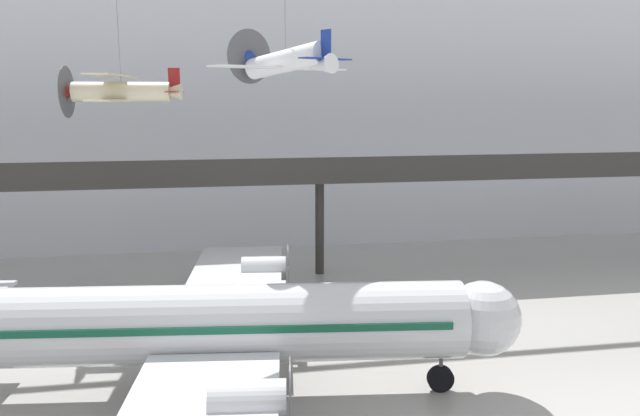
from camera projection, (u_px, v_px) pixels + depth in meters
name	position (u px, v px, depth m)	size (l,w,h in m)	color
hangar_back_wall	(301.00, 101.00, 58.36)	(140.00, 3.00, 27.24)	silver
mezzanine_walkway	(322.00, 177.00, 48.16)	(110.00, 3.20, 9.68)	#2D2B28
airliner_silver_main	(197.00, 325.00, 29.27)	(31.46, 35.93, 10.73)	silver
suspended_plane_cream_biplane	(121.00, 91.00, 39.66)	(7.57, 9.28, 9.95)	beige
suspended_plane_white_twin	(286.00, 62.00, 32.59)	(7.79, 7.12, 7.95)	silver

